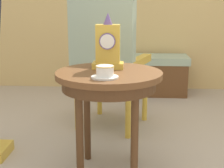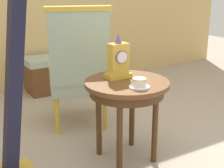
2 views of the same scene
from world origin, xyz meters
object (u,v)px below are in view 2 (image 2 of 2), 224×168
object	(u,v)px
teacup_left	(139,83)
mantel_clock	(118,61)
armchair	(79,67)
side_table	(127,92)
window_bench	(65,72)
harp	(6,80)

from	to	relation	value
teacup_left	mantel_clock	xyz separation A→B (m)	(-0.00, 0.27, 0.10)
teacup_left	armchair	bearing A→B (deg)	93.57
side_table	window_bench	world-z (taller)	side_table
armchair	window_bench	xyz separation A→B (m)	(0.32, 1.15, -0.37)
armchair	mantel_clock	bearing A→B (deg)	-85.21
teacup_left	harp	xyz separation A→B (m)	(-0.82, 0.33, 0.07)
teacup_left	harp	bearing A→B (deg)	158.40
window_bench	mantel_clock	bearing A→B (deg)	-98.84
mantel_clock	harp	xyz separation A→B (m)	(-0.82, 0.05, -0.04)
harp	window_bench	distance (m)	2.09
mantel_clock	harp	distance (m)	0.82
teacup_left	window_bench	distance (m)	2.10
mantel_clock	armchair	bearing A→B (deg)	94.79
side_table	mantel_clock	distance (m)	0.24
mantel_clock	window_bench	xyz separation A→B (m)	(0.27, 1.76, -0.55)
window_bench	harp	bearing A→B (deg)	-122.63
side_table	window_bench	bearing A→B (deg)	82.03
side_table	mantel_clock	size ratio (longest dim) A/B	1.89
side_table	window_bench	distance (m)	1.91
armchair	window_bench	distance (m)	1.25
window_bench	side_table	bearing A→B (deg)	-97.97
teacup_left	armchair	size ratio (longest dim) A/B	0.13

